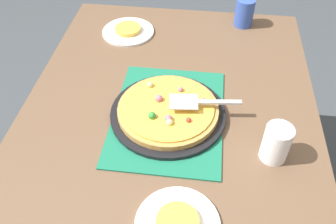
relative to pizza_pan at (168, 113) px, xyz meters
The scene contains 11 objects.
dining_table 0.12m from the pizza_pan, ahead, with size 1.40×1.00×0.75m.
placemat 0.01m from the pizza_pan, ahead, with size 0.48×0.36×0.01m, color #196B4C.
pizza_pan is the anchor object (origin of this frame).
pizza 0.02m from the pizza_pan, 127.60° to the left, with size 0.33×0.33×0.05m.
plate_near_left 0.39m from the pizza_pan, 169.41° to the right, with size 0.22×0.22×0.01m, color white.
plate_far_right 0.53m from the pizza_pan, 25.90° to the left, with size 0.22×0.22×0.01m, color white.
served_slice_left 0.39m from the pizza_pan, 169.41° to the right, with size 0.11×0.11×0.02m, color gold.
served_slice_right 0.53m from the pizza_pan, 25.90° to the left, with size 0.11×0.11×0.02m, color gold.
cup_near 0.36m from the pizza_pan, 111.02° to the right, with size 0.08×0.08×0.12m, color white.
cup_corner 0.66m from the pizza_pan, 23.21° to the right, with size 0.08×0.08×0.12m, color #3351AD.
pizza_server 0.11m from the pizza_pan, 83.78° to the right, with size 0.08×0.23×0.01m.
Camera 1 is at (-0.82, -0.10, 1.61)m, focal length 38.39 mm.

